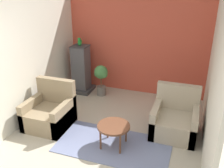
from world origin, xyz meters
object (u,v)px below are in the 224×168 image
object	(u,v)px
armchair_right	(175,120)
parrot	(80,42)
birdcage	(81,70)
armchair_left	(50,113)
coffee_table	(114,127)
potted_plant	(101,76)

from	to	relation	value
armchair_right	parrot	xyz separation A→B (m)	(-2.64, 1.25, 1.09)
armchair_right	parrot	size ratio (longest dim) A/B	4.31
birdcage	armchair_left	bearing A→B (deg)	-85.81
birdcage	parrot	xyz separation A→B (m)	(-0.00, 0.00, 0.78)
armchair_left	parrot	world-z (taller)	parrot
coffee_table	birdcage	world-z (taller)	birdcage
parrot	birdcage	bearing A→B (deg)	-90.00
coffee_table	armchair_left	size ratio (longest dim) A/B	0.64
coffee_table	birdcage	xyz separation A→B (m)	(-1.63, 2.05, 0.20)
armchair_right	birdcage	size ratio (longest dim) A/B	0.74
coffee_table	parrot	size ratio (longest dim) A/B	2.74
coffee_table	potted_plant	xyz separation A→B (m)	(-1.03, 1.97, 0.14)
armchair_right	birdcage	bearing A→B (deg)	154.79
birdcage	parrot	bearing A→B (deg)	90.00
potted_plant	coffee_table	bearing A→B (deg)	-62.51
coffee_table	armchair_right	distance (m)	1.30
coffee_table	armchair_left	xyz separation A→B (m)	(-1.50, 0.24, -0.11)
armchair_left	potted_plant	xyz separation A→B (m)	(0.47, 1.73, 0.25)
armchair_right	potted_plant	world-z (taller)	armchair_right
armchair_left	birdcage	xyz separation A→B (m)	(-0.13, 1.81, 0.31)
coffee_table	potted_plant	distance (m)	2.23
birdcage	potted_plant	world-z (taller)	birdcage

